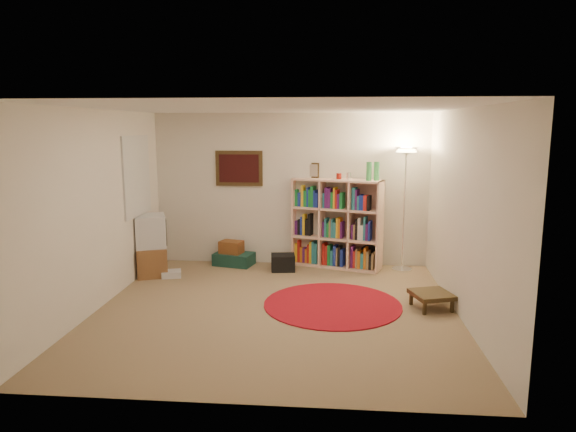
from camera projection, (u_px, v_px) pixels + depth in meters
The scene contains 12 objects.
room at pixel (272, 211), 6.32m from camera, with size 4.54×4.54×2.54m.
bookshelf at pixel (336, 225), 8.37m from camera, with size 1.51×0.84×1.74m.
floor_lamp at pixel (406, 169), 7.97m from camera, with size 0.40×0.40×1.97m.
floor_fan at pixel (369, 256), 8.37m from camera, with size 0.33×0.18×0.38m.
tv_stand at pixel (151, 246), 7.97m from camera, with size 0.65×0.76×0.94m.
dvd_box at pixel (171, 274), 7.88m from camera, with size 0.35×0.31×0.10m.
suitcase at pixel (234, 259), 8.56m from camera, with size 0.70×0.54×0.20m.
wicker_basket at pixel (231, 247), 8.52m from camera, with size 0.42×0.35×0.21m.
duffel_bag at pixel (283, 263), 8.22m from camera, with size 0.41×0.36×0.26m.
paper_towel at pixel (288, 261), 8.40m from camera, with size 0.13×0.13×0.23m.
red_rug at pixel (332, 304), 6.65m from camera, with size 1.79×1.79×0.02m.
side_table at pixel (432, 295), 6.49m from camera, with size 0.58×0.58×0.21m.
Camera 1 is at (0.67, -6.14, 2.29)m, focal length 32.00 mm.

